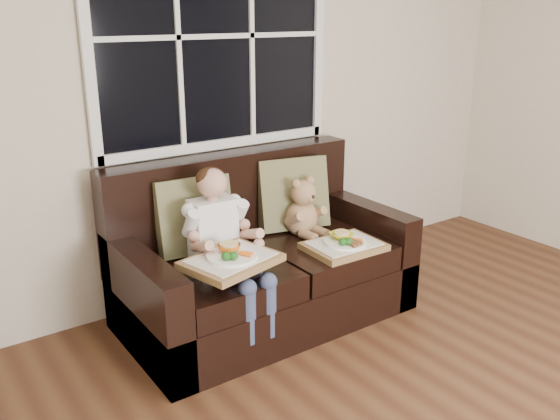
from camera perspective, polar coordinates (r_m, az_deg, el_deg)
window_back at (r=3.72m, az=-6.26°, el=16.29°), size 1.62×0.04×1.37m
loveseat at (r=3.63m, az=-1.95°, el=-5.52°), size 1.70×0.92×0.96m
pillow_left at (r=3.46m, az=-8.27°, el=-0.53°), size 0.46×0.25×0.45m
pillow_right at (r=3.81m, az=1.21°, el=1.59°), size 0.49×0.31×0.47m
child at (r=3.26m, az=-5.62°, el=-2.29°), size 0.37×0.59×0.83m
teddy_bear at (r=3.72m, az=2.23°, el=-0.09°), size 0.23×0.29×0.38m
tray_left at (r=3.08m, az=-4.72°, el=-4.74°), size 0.54×0.45×0.11m
tray_right at (r=3.53m, az=6.17°, el=-3.33°), size 0.45×0.35×0.10m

